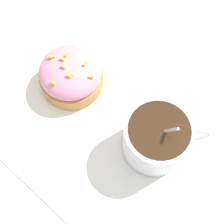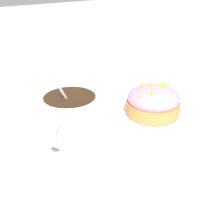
% 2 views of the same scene
% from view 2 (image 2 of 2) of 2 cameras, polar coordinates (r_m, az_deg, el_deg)
% --- Properties ---
extents(ground_plane, '(3.00, 3.00, 0.00)m').
position_cam_2_polar(ground_plane, '(0.56, 0.50, -2.39)').
color(ground_plane, '#B2B2B7').
extents(paper_napkin, '(0.32, 0.33, 0.00)m').
position_cam_2_polar(paper_napkin, '(0.56, 0.50, -2.26)').
color(paper_napkin, white).
rests_on(paper_napkin, ground_plane).
extents(coffee_cup, '(0.10, 0.10, 0.10)m').
position_cam_2_polar(coffee_cup, '(0.50, -7.44, -0.75)').
color(coffee_cup, white).
rests_on(coffee_cup, paper_napkin).
extents(frosted_pastry, '(0.10, 0.10, 0.06)m').
position_cam_2_polar(frosted_pastry, '(0.59, 7.65, 1.85)').
color(frosted_pastry, '#C18442').
rests_on(frosted_pastry, paper_napkin).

